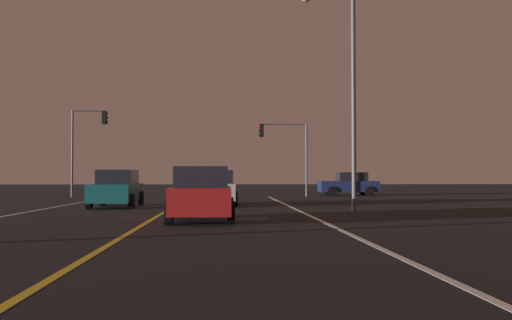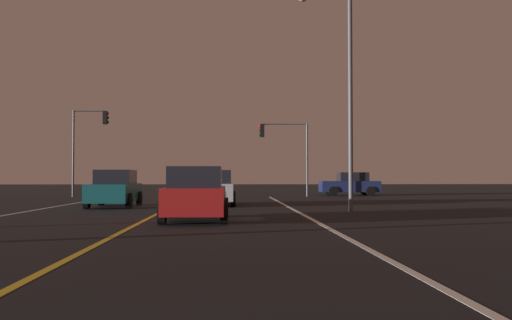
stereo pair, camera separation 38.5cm
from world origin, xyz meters
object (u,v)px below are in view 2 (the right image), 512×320
Objects in this scene: car_crossing_side at (350,184)px; traffic_light_near_left at (89,134)px; street_lamp_right_far at (339,73)px; traffic_light_near_right at (283,142)px; car_oncoming at (115,189)px; car_lead_same_lane at (196,195)px; car_ahead_far at (214,188)px.

traffic_light_near_left is (-18.48, -2.18, 3.51)m from car_crossing_side.
traffic_light_near_right is at bearing -87.56° from street_lamp_right_far.
car_crossing_side is 19.78m from street_lamp_right_far.
car_oncoming is at bearing -71.04° from traffic_light_near_left.
car_lead_same_lane is 1.00× the size of car_oncoming.
street_lamp_right_far is (5.12, -5.00, 4.74)m from car_ahead_far.
car_oncoming is 11.38m from street_lamp_right_far.
car_oncoming is at bearing -21.22° from street_lamp_right_far.
car_ahead_far is at bearing -52.25° from traffic_light_near_left.
traffic_light_near_right is at bearing 22.92° from car_crossing_side.
traffic_light_near_left reaches higher than car_lead_same_lane.
car_crossing_side is 16.70m from car_ahead_far.
car_crossing_side is at bearing 136.62° from car_oncoming.
car_crossing_side is 1.00× the size of car_oncoming.
street_lamp_right_far is at bearing -50.75° from car_lead_same_lane.
traffic_light_near_left reaches higher than traffic_light_near_right.
traffic_light_near_right is (-5.16, -2.18, 3.00)m from car_crossing_side.
street_lamp_right_far is (5.42, 4.43, 4.74)m from car_lead_same_lane.
car_oncoming is 1.00× the size of car_ahead_far.
car_lead_same_lane is 21.65m from traffic_light_near_right.
car_crossing_side is at bearing -103.44° from street_lamp_right_far.
car_lead_same_lane is at bearing 178.18° from car_ahead_far.
car_lead_same_lane is at bearing 77.28° from traffic_light_near_right.
car_oncoming is 15.85m from traffic_light_near_right.
traffic_light_near_right is (4.72, 20.92, 3.00)m from car_lead_same_lane.
car_crossing_side is at bearing -23.16° from car_lead_same_lane.
traffic_light_near_left is at bearing 0.00° from traffic_light_near_right.
street_lamp_right_far reaches higher than car_crossing_side.
car_lead_same_lane is at bearing -67.66° from traffic_light_near_left.
car_lead_same_lane is 8.46m from street_lamp_right_far.
traffic_light_near_right is 16.60m from street_lamp_right_far.
car_oncoming is 0.84× the size of traffic_light_near_right.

